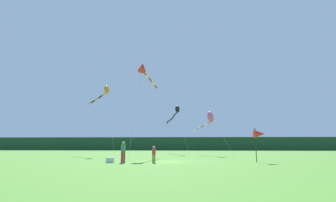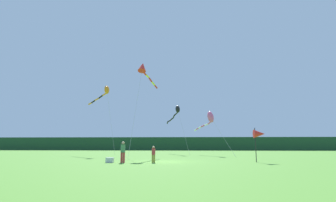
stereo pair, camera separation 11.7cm
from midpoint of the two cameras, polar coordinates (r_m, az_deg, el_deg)
ground_plane at (r=22.64m, az=-1.09°, el=-13.17°), size 120.00×120.00×0.00m
distant_treeline at (r=67.55m, az=1.97°, el=-9.34°), size 108.00×2.97×3.28m
person_adult at (r=21.62m, az=-9.94°, el=-10.70°), size 0.37×0.37×1.69m
person_child at (r=21.48m, az=-3.29°, el=-11.38°), size 0.29×0.29×1.32m
cooler_box at (r=22.00m, az=-12.73°, el=-12.52°), size 0.59×0.43×0.41m
banner_flag_pole at (r=23.14m, az=19.25°, el=-6.87°), size 0.90×0.70×2.83m
kite_red at (r=32.61m, az=-5.50°, el=7.01°), size 2.08×8.76×11.60m
kite_rainbow at (r=36.21m, az=8.89°, el=-3.79°), size 4.61×7.81×6.11m
kite_orange at (r=38.29m, az=-13.94°, el=1.86°), size 5.75×5.00×9.77m
kite_black at (r=41.43m, az=1.62°, el=-2.40°), size 3.85×10.36×7.61m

